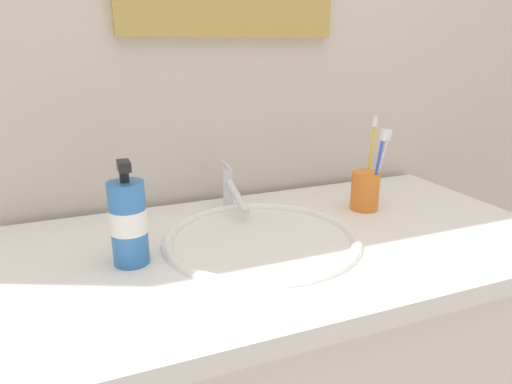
{
  "coord_description": "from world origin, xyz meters",
  "views": [
    {
      "loc": [
        -0.36,
        -0.75,
        1.2
      ],
      "look_at": [
        -0.04,
        0.05,
        0.92
      ],
      "focal_mm": 32.11,
      "sensor_mm": 36.0,
      "label": 1
    }
  ],
  "objects_px": {
    "toothbrush_white": "(380,165)",
    "toothbrush_blue": "(378,165)",
    "toothbrush_yellow": "(371,155)",
    "faucet": "(231,190)",
    "soap_dispenser": "(129,222)",
    "toothbrush_cup": "(365,191)"
  },
  "relations": [
    {
      "from": "toothbrush_white",
      "to": "toothbrush_blue",
      "type": "xyz_separation_m",
      "value": [
        -0.01,
        -0.01,
        0.0
      ]
    },
    {
      "from": "toothbrush_yellow",
      "to": "toothbrush_white",
      "type": "bearing_deg",
      "value": -103.92
    },
    {
      "from": "faucet",
      "to": "toothbrush_blue",
      "type": "height_order",
      "value": "toothbrush_blue"
    },
    {
      "from": "soap_dispenser",
      "to": "toothbrush_yellow",
      "type": "bearing_deg",
      "value": 10.68
    },
    {
      "from": "toothbrush_blue",
      "to": "soap_dispenser",
      "type": "bearing_deg",
      "value": -174.86
    },
    {
      "from": "toothbrush_white",
      "to": "toothbrush_blue",
      "type": "height_order",
      "value": "toothbrush_blue"
    },
    {
      "from": "toothbrush_yellow",
      "to": "soap_dispenser",
      "type": "relative_size",
      "value": 1.09
    },
    {
      "from": "toothbrush_blue",
      "to": "soap_dispenser",
      "type": "distance_m",
      "value": 0.55
    },
    {
      "from": "toothbrush_cup",
      "to": "toothbrush_white",
      "type": "bearing_deg",
      "value": -53.13
    },
    {
      "from": "toothbrush_yellow",
      "to": "soap_dispenser",
      "type": "distance_m",
      "value": 0.58
    },
    {
      "from": "faucet",
      "to": "toothbrush_yellow",
      "type": "xyz_separation_m",
      "value": [
        0.32,
        -0.08,
        0.07
      ]
    },
    {
      "from": "faucet",
      "to": "soap_dispenser",
      "type": "xyz_separation_m",
      "value": [
        -0.25,
        -0.19,
        0.03
      ]
    },
    {
      "from": "soap_dispenser",
      "to": "faucet",
      "type": "bearing_deg",
      "value": 36.79
    },
    {
      "from": "toothbrush_white",
      "to": "soap_dispenser",
      "type": "xyz_separation_m",
      "value": [
        -0.56,
        -0.06,
        -0.03
      ]
    },
    {
      "from": "toothbrush_blue",
      "to": "toothbrush_cup",
      "type": "bearing_deg",
      "value": 105.25
    },
    {
      "from": "toothbrush_yellow",
      "to": "toothbrush_blue",
      "type": "bearing_deg",
      "value": -110.69
    },
    {
      "from": "faucet",
      "to": "toothbrush_cup",
      "type": "bearing_deg",
      "value": -20.7
    },
    {
      "from": "faucet",
      "to": "toothbrush_blue",
      "type": "distance_m",
      "value": 0.33
    },
    {
      "from": "toothbrush_yellow",
      "to": "soap_dispenser",
      "type": "xyz_separation_m",
      "value": [
        -0.57,
        -0.11,
        -0.04
      ]
    },
    {
      "from": "toothbrush_cup",
      "to": "toothbrush_white",
      "type": "relative_size",
      "value": 0.48
    },
    {
      "from": "toothbrush_white",
      "to": "faucet",
      "type": "bearing_deg",
      "value": 156.68
    },
    {
      "from": "faucet",
      "to": "soap_dispenser",
      "type": "bearing_deg",
      "value": -143.21
    }
  ]
}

